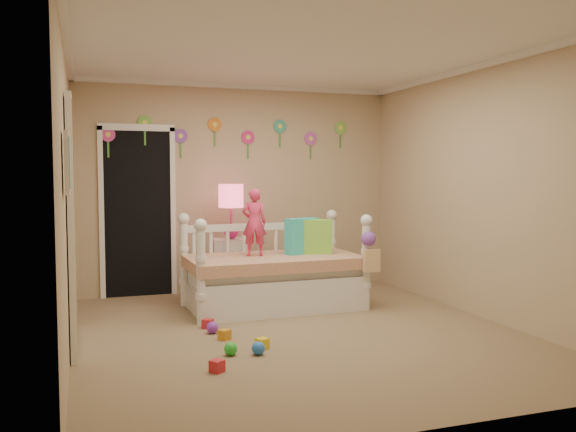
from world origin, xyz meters
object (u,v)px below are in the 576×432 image
object	(u,v)px
child	(254,222)
nightstand	(231,268)
daybed	(273,261)
table_lamp	(231,203)

from	to	relation	value
child	nightstand	bearing A→B (deg)	-69.08
daybed	table_lamp	world-z (taller)	table_lamp
child	table_lamp	size ratio (longest dim) A/B	1.13
daybed	table_lamp	distance (m)	0.99
child	table_lamp	world-z (taller)	table_lamp
nightstand	table_lamp	bearing A→B (deg)	0.00
daybed	child	xyz separation A→B (m)	(-0.20, 0.05, 0.43)
table_lamp	nightstand	bearing A→B (deg)	0.00
daybed	table_lamp	size ratio (longest dim) A/B	2.94
daybed	nightstand	distance (m)	0.80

